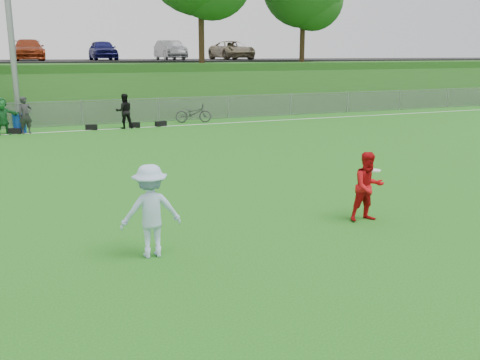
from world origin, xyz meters
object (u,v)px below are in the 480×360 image
player_blue (151,211)px  frisbee (374,170)px  player_red_center (368,187)px  bicycle (193,113)px  recycling_bin (19,123)px

player_blue → frisbee: player_blue is taller
player_red_center → bicycle: bearing=88.2°
player_red_center → recycling_bin: 18.67m
player_red_center → bicycle: (1.64, 17.85, -0.27)m
recycling_bin → bicycle: (8.61, 0.53, 0.06)m
recycling_bin → player_red_center: bearing=-68.1°
bicycle → player_red_center: bearing=-172.3°
player_red_center → frisbee: (0.47, 0.45, 0.24)m
frisbee → bicycle: (1.17, 17.40, -0.51)m
player_red_center → player_blue: size_ratio=0.90×
player_blue → bicycle: bearing=-106.6°
bicycle → recycling_bin: bearing=106.6°
frisbee → player_blue: bearing=-172.4°
player_blue → bicycle: (6.54, 18.12, -0.35)m
player_red_center → frisbee: player_red_center is taller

